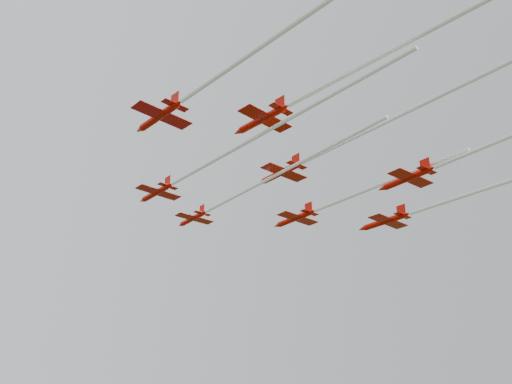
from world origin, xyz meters
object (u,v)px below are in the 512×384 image
jet_row3_left (196,91)px  jet_row2_right (327,206)px  jet_lead (234,197)px  jet_row3_mid (361,134)px  jet_row2_left (210,163)px  jet_row4_left (315,91)px  jet_row3_right (458,198)px

jet_row3_left → jet_row2_right: bearing=17.3°
jet_lead → jet_row3_mid: bearing=-85.0°
jet_row3_mid → jet_row2_left: bearing=132.4°
jet_row2_left → jet_row3_left: (-8.37, -12.47, 2.98)m
jet_row3_mid → jet_row4_left: jet_row3_mid is taller
jet_row4_left → jet_row3_mid: bearing=14.8°
jet_row2_left → jet_row3_right: (46.93, -7.53, 1.86)m
jet_row2_left → jet_row2_right: jet_row2_right is taller
jet_row3_right → jet_row2_left: bearing=159.9°
jet_row3_right → jet_row3_mid: bearing=-177.9°
jet_row4_left → jet_row2_left: bearing=86.6°
jet_row3_left → jet_row4_left: jet_row3_left is taller
jet_lead → jet_row2_right: (17.33, -5.47, 0.02)m
jet_lead → jet_row4_left: jet_lead is taller
jet_row2_right → jet_row3_right: size_ratio=0.69×
jet_row2_left → jet_row2_right: 30.59m
jet_row3_mid → jet_row3_right: 29.45m
jet_lead → jet_row3_left: 33.40m
jet_row3_mid → jet_row4_left: 16.47m
jet_row3_mid → jet_row3_right: size_ratio=1.01×
jet_row2_left → jet_row3_left: jet_row3_left is taller
jet_lead → jet_row3_mid: size_ratio=0.84×
jet_row3_mid → jet_row3_left: bearing=166.5°
jet_row2_right → jet_row3_left: bearing=-160.5°
jet_lead → jet_row2_left: (-11.97, -14.01, -2.24)m
jet_lead → jet_row2_left: bearing=-138.2°
jet_row2_left → jet_row3_mid: 23.40m
jet_row2_right → jet_row3_left: 43.13m
jet_row2_left → jet_row3_mid: (18.28, -14.19, 3.47)m
jet_lead → jet_row3_right: (34.96, -21.54, -0.37)m
jet_row2_right → jet_row4_left: bearing=-139.5°
jet_row2_right → jet_row3_mid: (-11.01, -22.73, 1.22)m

